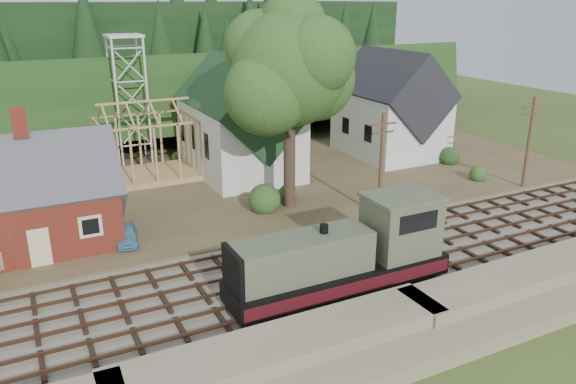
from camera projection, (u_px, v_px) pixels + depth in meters
name	position (u px, v px, depth m)	size (l,w,h in m)	color
ground	(334.00, 266.00, 34.47)	(140.00, 140.00, 0.00)	#384C1E
embankment	(424.00, 337.00, 27.30)	(64.00, 5.00, 1.60)	#7F7259
railroad_bed	(334.00, 265.00, 34.45)	(64.00, 11.00, 0.16)	#726B5B
village_flat	(228.00, 182.00, 49.62)	(64.00, 26.00, 0.30)	brown
hillside	(159.00, 130.00, 69.92)	(70.00, 28.00, 8.00)	#1E3F19
ridge	(132.00, 108.00, 83.42)	(80.00, 20.00, 12.00)	black
depot	(32.00, 202.00, 35.91)	(10.80, 7.41, 9.00)	#5C1A15
church	(241.00, 121.00, 50.23)	(8.40, 15.17, 13.00)	silver
farmhouse	(391.00, 110.00, 56.54)	(8.40, 10.80, 10.60)	silver
timber_frame	(147.00, 146.00, 49.42)	(8.20, 6.20, 6.99)	tan
lattice_tower	(126.00, 61.00, 52.26)	(3.20, 3.20, 12.12)	silver
big_tree	(291.00, 77.00, 40.55)	(10.90, 8.40, 14.70)	#38281E
telegraph_pole_near	(381.00, 164.00, 40.44)	(2.20, 0.28, 8.00)	#4C331E
telegraph_pole_far	(529.00, 142.00, 46.80)	(2.20, 0.28, 8.00)	#4C331E
locomotive	(348.00, 256.00, 30.80)	(12.67, 3.17, 5.05)	black
car_blue	(127.00, 234.00, 36.91)	(1.39, 3.46, 1.18)	#5D9FC7
car_green	(13.00, 255.00, 33.78)	(1.41, 4.06, 1.34)	#87A975
car_red	(404.00, 148.00, 58.19)	(1.96, 4.24, 1.18)	red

